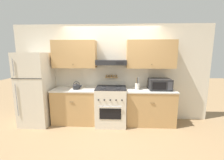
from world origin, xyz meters
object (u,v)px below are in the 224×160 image
stove_range (111,106)px  utensil_crock (137,86)px  refrigerator (36,89)px  tea_kettle (77,86)px  microwave (160,84)px

stove_range → utensil_crock: size_ratio=3.38×
refrigerator → tea_kettle: (1.02, 0.07, 0.06)m
microwave → utensil_crock: size_ratio=1.72×
microwave → stove_range: bearing=-177.4°
tea_kettle → utensil_crock: (1.54, 0.00, 0.01)m
tea_kettle → utensil_crock: bearing=0.0°
refrigerator → utensil_crock: size_ratio=5.83×
tea_kettle → microwave: size_ratio=0.45×
microwave → utensil_crock: 0.56m
tea_kettle → utensil_crock: utensil_crock is taller
stove_range → refrigerator: (-1.91, -0.03, 0.43)m
microwave → utensil_crock: utensil_crock is taller
stove_range → refrigerator: refrigerator is taller
stove_range → tea_kettle: bearing=177.5°
tea_kettle → microwave: bearing=0.5°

